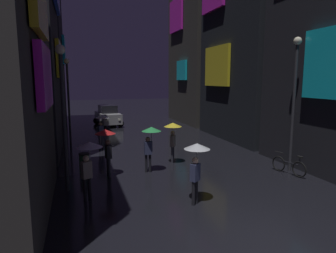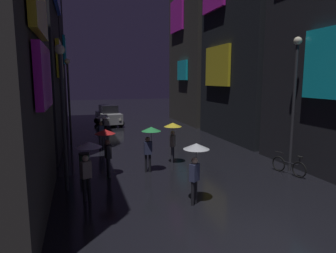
{
  "view_description": "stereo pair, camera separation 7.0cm",
  "coord_description": "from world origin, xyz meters",
  "px_view_note": "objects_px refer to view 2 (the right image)",
  "views": [
    {
      "loc": [
        -4.53,
        -6.18,
        4.26
      ],
      "look_at": [
        0.0,
        8.55,
        1.85
      ],
      "focal_mm": 32.0,
      "sensor_mm": 36.0,
      "label": 1
    },
    {
      "loc": [
        -4.47,
        -6.2,
        4.26
      ],
      "look_at": [
        0.0,
        8.55,
        1.85
      ],
      "focal_mm": 32.0,
      "sensor_mm": 36.0,
      "label": 2
    }
  ],
  "objects_px": {
    "bicycle_parked_at_storefront": "(289,166)",
    "car_distant": "(109,116)",
    "streetlamp_left_far": "(69,91)",
    "pedestrian_foreground_left_clear": "(196,157)",
    "pedestrian_midstreet_left_clear": "(88,155)",
    "pedestrian_far_right_red": "(106,140)",
    "trash_bin": "(84,163)",
    "streetlamp_right_near": "(295,90)",
    "streetlamp_left_near": "(62,102)",
    "pedestrian_foreground_right_green": "(150,137)",
    "pedestrian_near_crossing_yellow": "(173,131)",
    "pedestrian_midstreet_centre_clear": "(102,122)"
  },
  "relations": [
    {
      "from": "bicycle_parked_at_storefront",
      "to": "streetlamp_left_far",
      "type": "height_order",
      "value": "streetlamp_left_far"
    },
    {
      "from": "streetlamp_left_near",
      "to": "pedestrian_far_right_red",
      "type": "bearing_deg",
      "value": 38.97
    },
    {
      "from": "pedestrian_midstreet_left_clear",
      "to": "streetlamp_left_near",
      "type": "bearing_deg",
      "value": 124.05
    },
    {
      "from": "bicycle_parked_at_storefront",
      "to": "pedestrian_foreground_left_clear",
      "type": "bearing_deg",
      "value": -161.62
    },
    {
      "from": "streetlamp_left_far",
      "to": "trash_bin",
      "type": "distance_m",
      "value": 7.74
    },
    {
      "from": "pedestrian_midstreet_centre_clear",
      "to": "pedestrian_midstreet_left_clear",
      "type": "height_order",
      "value": "same"
    },
    {
      "from": "pedestrian_midstreet_left_clear",
      "to": "trash_bin",
      "type": "relative_size",
      "value": 2.28
    },
    {
      "from": "pedestrian_far_right_red",
      "to": "streetlamp_left_near",
      "type": "distance_m",
      "value": 2.78
    },
    {
      "from": "pedestrian_near_crossing_yellow",
      "to": "bicycle_parked_at_storefront",
      "type": "distance_m",
      "value": 5.72
    },
    {
      "from": "pedestrian_midstreet_left_clear",
      "to": "pedestrian_foreground_right_green",
      "type": "xyz_separation_m",
      "value": [
        2.87,
        2.62,
        0.0
      ]
    },
    {
      "from": "pedestrian_midstreet_left_clear",
      "to": "pedestrian_far_right_red",
      "type": "xyz_separation_m",
      "value": [
        0.85,
        2.53,
        0.0
      ]
    },
    {
      "from": "streetlamp_right_near",
      "to": "trash_bin",
      "type": "height_order",
      "value": "streetlamp_right_near"
    },
    {
      "from": "bicycle_parked_at_storefront",
      "to": "car_distant",
      "type": "bearing_deg",
      "value": 110.09
    },
    {
      "from": "pedestrian_foreground_right_green",
      "to": "bicycle_parked_at_storefront",
      "type": "relative_size",
      "value": 1.19
    },
    {
      "from": "car_distant",
      "to": "streetlamp_right_near",
      "type": "height_order",
      "value": "streetlamp_right_near"
    },
    {
      "from": "pedestrian_foreground_left_clear",
      "to": "streetlamp_left_far",
      "type": "distance_m",
      "value": 12.7
    },
    {
      "from": "bicycle_parked_at_storefront",
      "to": "car_distant",
      "type": "xyz_separation_m",
      "value": [
        -6.34,
        17.33,
        0.54
      ]
    },
    {
      "from": "streetlamp_left_far",
      "to": "streetlamp_left_near",
      "type": "bearing_deg",
      "value": -90.0
    },
    {
      "from": "streetlamp_right_near",
      "to": "streetlamp_left_near",
      "type": "distance_m",
      "value": 10.01
    },
    {
      "from": "car_distant",
      "to": "streetlamp_left_near",
      "type": "bearing_deg",
      "value": -101.17
    },
    {
      "from": "pedestrian_near_crossing_yellow",
      "to": "trash_bin",
      "type": "distance_m",
      "value": 4.58
    },
    {
      "from": "pedestrian_far_right_red",
      "to": "streetlamp_left_far",
      "type": "bearing_deg",
      "value": 101.82
    },
    {
      "from": "trash_bin",
      "to": "pedestrian_far_right_red",
      "type": "bearing_deg",
      "value": -41.35
    },
    {
      "from": "pedestrian_midstreet_centre_clear",
      "to": "pedestrian_far_right_red",
      "type": "distance_m",
      "value": 5.71
    },
    {
      "from": "streetlamp_right_near",
      "to": "trash_bin",
      "type": "xyz_separation_m",
      "value": [
        -9.3,
        2.54,
        -3.32
      ]
    },
    {
      "from": "pedestrian_near_crossing_yellow",
      "to": "pedestrian_foreground_right_green",
      "type": "relative_size",
      "value": 1.0
    },
    {
      "from": "pedestrian_far_right_red",
      "to": "streetlamp_right_near",
      "type": "height_order",
      "value": "streetlamp_right_near"
    },
    {
      "from": "pedestrian_midstreet_centre_clear",
      "to": "pedestrian_near_crossing_yellow",
      "type": "bearing_deg",
      "value": -55.11
    },
    {
      "from": "bicycle_parked_at_storefront",
      "to": "pedestrian_foreground_right_green",
      "type": "bearing_deg",
      "value": 159.44
    },
    {
      "from": "pedestrian_near_crossing_yellow",
      "to": "trash_bin",
      "type": "relative_size",
      "value": 2.28
    },
    {
      "from": "streetlamp_left_far",
      "to": "car_distant",
      "type": "bearing_deg",
      "value": 65.84
    },
    {
      "from": "pedestrian_far_right_red",
      "to": "streetlamp_right_near",
      "type": "distance_m",
      "value": 8.78
    },
    {
      "from": "pedestrian_far_right_red",
      "to": "trash_bin",
      "type": "bearing_deg",
      "value": 138.65
    },
    {
      "from": "pedestrian_near_crossing_yellow",
      "to": "pedestrian_midstreet_centre_clear",
      "type": "bearing_deg",
      "value": 124.89
    },
    {
      "from": "pedestrian_far_right_red",
      "to": "trash_bin",
      "type": "xyz_separation_m",
      "value": [
        -0.96,
        0.84,
        -1.2
      ]
    },
    {
      "from": "bicycle_parked_at_storefront",
      "to": "streetlamp_left_far",
      "type": "distance_m",
      "value": 14.25
    },
    {
      "from": "pedestrian_near_crossing_yellow",
      "to": "pedestrian_foreground_right_green",
      "type": "xyz_separation_m",
      "value": [
        -1.44,
        -1.07,
        0.0
      ]
    },
    {
      "from": "pedestrian_midstreet_left_clear",
      "to": "bicycle_parked_at_storefront",
      "type": "xyz_separation_m",
      "value": [
        8.8,
        0.4,
        -1.28
      ]
    },
    {
      "from": "pedestrian_near_crossing_yellow",
      "to": "bicycle_parked_at_storefront",
      "type": "bearing_deg",
      "value": -36.26
    },
    {
      "from": "pedestrian_far_right_red",
      "to": "bicycle_parked_at_storefront",
      "type": "height_order",
      "value": "pedestrian_far_right_red"
    },
    {
      "from": "pedestrian_near_crossing_yellow",
      "to": "streetlamp_left_near",
      "type": "bearing_deg",
      "value": -153.89
    },
    {
      "from": "trash_bin",
      "to": "streetlamp_left_far",
      "type": "bearing_deg",
      "value": 95.65
    },
    {
      "from": "car_distant",
      "to": "streetlamp_right_near",
      "type": "bearing_deg",
      "value": -68.27
    },
    {
      "from": "pedestrian_far_right_red",
      "to": "streetlamp_left_near",
      "type": "height_order",
      "value": "streetlamp_left_near"
    },
    {
      "from": "pedestrian_foreground_right_green",
      "to": "streetlamp_left_far",
      "type": "xyz_separation_m",
      "value": [
        -3.67,
        7.82,
        1.85
      ]
    },
    {
      "from": "pedestrian_foreground_left_clear",
      "to": "car_distant",
      "type": "xyz_separation_m",
      "value": [
        -1.05,
        19.08,
        -0.74
      ]
    },
    {
      "from": "pedestrian_midstreet_left_clear",
      "to": "bicycle_parked_at_storefront",
      "type": "height_order",
      "value": "pedestrian_midstreet_left_clear"
    },
    {
      "from": "streetlamp_left_near",
      "to": "trash_bin",
      "type": "relative_size",
      "value": 5.94
    },
    {
      "from": "pedestrian_midstreet_centre_clear",
      "to": "pedestrian_far_right_red",
      "type": "xyz_separation_m",
      "value": [
        -0.29,
        -5.71,
        0.0
      ]
    },
    {
      "from": "bicycle_parked_at_storefront",
      "to": "car_distant",
      "type": "relative_size",
      "value": 0.41
    }
  ]
}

